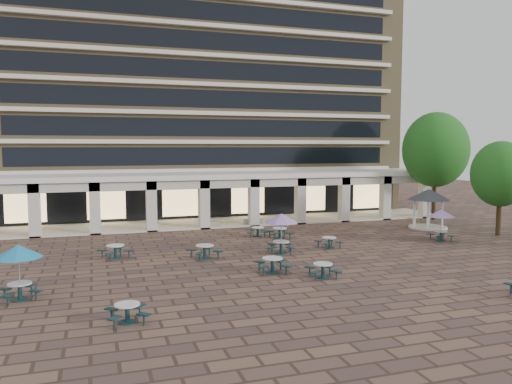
% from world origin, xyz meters
% --- Properties ---
extents(ground, '(120.00, 120.00, 0.00)m').
position_xyz_m(ground, '(0.00, 0.00, 0.00)').
color(ground, brown).
rests_on(ground, ground).
extents(apartment_building, '(40.00, 15.50, 25.20)m').
position_xyz_m(apartment_building, '(0.00, 25.47, 12.60)').
color(apartment_building, '#8D7950').
rests_on(apartment_building, ground).
extents(retail_arcade, '(42.00, 6.60, 4.40)m').
position_xyz_m(retail_arcade, '(0.00, 14.80, 3.00)').
color(retail_arcade, white).
rests_on(retail_arcade, ground).
extents(picnic_table_0, '(1.70, 1.70, 0.73)m').
position_xyz_m(picnic_table_0, '(-9.51, -8.17, 0.43)').
color(picnic_table_0, '#123136').
rests_on(picnic_table_0, ground).
extents(picnic_table_1, '(1.83, 1.83, 0.74)m').
position_xyz_m(picnic_table_1, '(0.36, -4.55, 0.44)').
color(picnic_table_1, '#123136').
rests_on(picnic_table_1, ground).
extents(picnic_table_2, '(1.98, 1.98, 0.81)m').
position_xyz_m(picnic_table_2, '(-1.75, -2.84, 0.48)').
color(picnic_table_2, '#123136').
rests_on(picnic_table_2, ground).
extents(picnic_table_4, '(2.09, 2.09, 2.41)m').
position_xyz_m(picnic_table_4, '(-13.76, -3.83, 2.05)').
color(picnic_table_4, '#123136').
rests_on(picnic_table_4, ground).
extents(picnic_table_5, '(2.09, 2.09, 0.81)m').
position_xyz_m(picnic_table_5, '(-4.42, 1.62, 0.49)').
color(picnic_table_5, '#123136').
rests_on(picnic_table_5, ground).
extents(picnic_table_6, '(2.15, 2.15, 2.49)m').
position_xyz_m(picnic_table_6, '(0.43, 1.57, 2.11)').
color(picnic_table_6, '#123136').
rests_on(picnic_table_6, ground).
extents(picnic_table_7, '(1.68, 1.68, 0.71)m').
position_xyz_m(picnic_table_7, '(4.04, 2.17, 0.42)').
color(picnic_table_7, '#123136').
rests_on(picnic_table_7, ground).
extents(picnic_table_8, '(2.16, 2.16, 0.79)m').
position_xyz_m(picnic_table_8, '(-9.46, 3.36, 0.47)').
color(picnic_table_8, '#123136').
rests_on(picnic_table_8, ground).
extents(picnic_table_9, '(1.78, 1.78, 0.78)m').
position_xyz_m(picnic_table_9, '(2.15, 6.34, 0.47)').
color(picnic_table_9, '#123136').
rests_on(picnic_table_9, ground).
extents(picnic_table_11, '(1.91, 1.91, 2.20)m').
position_xyz_m(picnic_table_11, '(12.74, 2.04, 1.87)').
color(picnic_table_11, '#123136').
rests_on(picnic_table_11, ground).
extents(picnic_table_13, '(1.86, 1.86, 0.70)m').
position_xyz_m(picnic_table_13, '(0.89, 7.62, 0.42)').
color(picnic_table_13, '#123136').
rests_on(picnic_table_13, ground).
extents(gazebo, '(3.43, 3.43, 3.19)m').
position_xyz_m(gazebo, '(15.32, 6.89, 2.40)').
color(gazebo, beige).
rests_on(gazebo, ground).
extents(tree_east_a, '(4.25, 4.25, 7.08)m').
position_xyz_m(tree_east_a, '(18.19, 2.43, 4.62)').
color(tree_east_a, '#3E2E19').
rests_on(tree_east_a, ground).
extents(tree_east_c, '(5.85, 5.85, 9.75)m').
position_xyz_m(tree_east_c, '(18.72, 10.61, 6.37)').
color(tree_east_c, '#3E2E19').
rests_on(tree_east_c, ground).
extents(planter_left, '(1.50, 0.63, 1.26)m').
position_xyz_m(planter_left, '(-1.63, 12.90, 0.50)').
color(planter_left, gray).
rests_on(planter_left, ground).
extents(planter_right, '(1.50, 0.68, 1.25)m').
position_xyz_m(planter_right, '(2.20, 12.90, 0.50)').
color(planter_right, gray).
rests_on(planter_right, ground).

